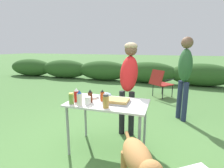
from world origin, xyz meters
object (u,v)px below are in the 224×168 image
Objects in this scene: folding_table at (108,107)px; relish_jar at (71,98)px; spice_jar at (106,101)px; bbq_sauce_bottle at (90,96)px; camp_chair_green_behind_table at (160,82)px; food_tray at (117,101)px; ketchup_bottle at (76,95)px; standing_person_in_dark_puffer at (185,70)px; plate_stack at (91,97)px; hot_sauce_bottle at (102,96)px; mayo_bottle at (80,98)px; standing_person_in_gray_fleece at (129,76)px; paper_cup_stack at (88,101)px; dog at (139,164)px; mixing_bowl at (105,95)px.

relish_jar is (-0.44, -0.22, 0.15)m from folding_table.
bbq_sauce_bottle is (-0.28, 0.14, -0.00)m from spice_jar.
folding_table is 1.32× the size of camp_chair_green_behind_table.
food_tray is 1.84× the size of bbq_sauce_bottle.
ketchup_bottle is 2.23m from standing_person_in_dark_puffer.
bbq_sauce_bottle is 0.11× the size of standing_person_in_dark_puffer.
plate_stack is 0.50m from spice_jar.
mayo_bottle is at bearing -126.62° from hot_sauce_bottle.
spice_jar is 0.11× the size of standing_person_in_gray_fleece.
paper_cup_stack reaches higher than folding_table.
standing_person_in_gray_fleece reaches higher than relish_jar.
spice_jar reaches higher than dog.
standing_person_in_dark_puffer is (0.95, 1.51, 0.27)m from food_tray.
camp_chair_green_behind_table is at bearing 77.53° from hot_sauce_bottle.
dog is at bearing -56.06° from mixing_bowl.
camp_chair_green_behind_table is (-0.50, 1.56, -0.57)m from standing_person_in_dark_puffer.
bbq_sauce_bottle is at bearing -159.83° from folding_table.
standing_person_in_dark_puffer is 2.46m from dog.
food_tray is at bearing -36.84° from mixing_bowl.
hot_sauce_bottle is (-0.14, 0.25, -0.01)m from spice_jar.
food_tray is 1.61× the size of mayo_bottle.
relish_jar is 3.47m from camp_chair_green_behind_table.
bbq_sauce_bottle reaches higher than paper_cup_stack.
dog is (0.87, -0.57, -0.36)m from mayo_bottle.
bbq_sauce_bottle is at bearing -115.71° from standing_person_in_gray_fleece.
bbq_sauce_bottle is at bearing 32.16° from relish_jar.
ketchup_bottle reaches higher than mixing_bowl.
dog is at bearing -47.12° from plate_stack.
standing_person_in_dark_puffer is (1.19, 1.33, 0.25)m from mixing_bowl.
plate_stack is at bearing -162.67° from mixing_bowl.
mixing_bowl is 0.48m from mayo_bottle.
hot_sauce_bottle is at bearing -85.27° from mixing_bowl.
mayo_bottle is 0.26× the size of dog.
camp_chair_green_behind_table is (0.80, 3.26, -0.33)m from paper_cup_stack.
standing_person_in_dark_puffer reaches higher than paper_cup_stack.
ketchup_bottle reaches higher than dog.
dog is at bearing -42.72° from bbq_sauce_bottle.
folding_table is 10.19× the size of paper_cup_stack.
mixing_bowl is 0.22× the size of camp_chair_green_behind_table.
standing_person_in_dark_puffer is (1.51, 1.63, 0.20)m from ketchup_bottle.
standing_person_in_dark_puffer reaches higher than dog.
bbq_sauce_bottle is (-0.36, -0.09, 0.06)m from food_tray.
ketchup_bottle is 0.11m from relish_jar.
mayo_bottle is 0.19m from bbq_sauce_bottle.
bbq_sauce_bottle is at bearing -62.79° from camp_chair_green_behind_table.
standing_person_in_dark_puffer is (1.53, 1.74, 0.22)m from relish_jar.
standing_person_in_gray_fleece is at bearing -80.67° from standing_person_in_dark_puffer.
relish_jar is at bearing -130.08° from mixing_bowl.
food_tray is at bearing 13.25° from bbq_sauce_bottle.
relish_jar reaches higher than folding_table.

